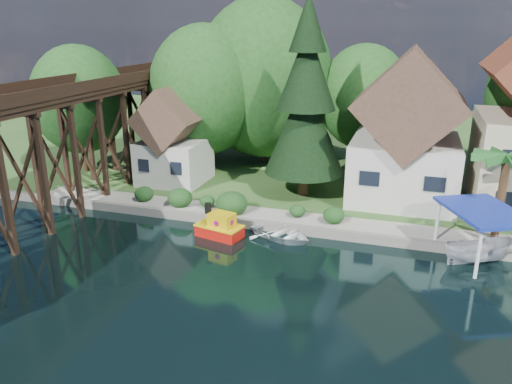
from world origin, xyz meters
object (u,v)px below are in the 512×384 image
Objects in this scene: conifer at (306,102)px; palm_tree at (507,161)px; boat_white_a at (281,232)px; tugboat at (220,227)px; shed at (174,142)px; trestle_bridge at (40,145)px; boat_canopy at (479,240)px; house_left at (406,137)px.

conifer is 13.91m from palm_tree.
tugboat is at bearing 125.55° from boat_white_a.
boat_white_a is (11.07, -7.47, -3.39)m from shed.
tugboat is (7.27, -8.39, -3.18)m from shed.
trestle_bridge reaches higher than boat_canopy.
boat_white_a is 0.69× the size of boat_canopy.
conifer reaches higher than tugboat.
boat_canopy is (11.50, 0.04, 0.96)m from boat_white_a.
house_left is 18.11m from shed.
trestle_bridge is 25.42m from house_left.
shed is at bearing 61.81° from trestle_bridge.
shed is at bearing 161.78° from boat_canopy.
shed is 2.42× the size of tugboat.
shed is 24.28m from palm_tree.
conifer is (10.82, -0.02, 3.70)m from shed.
boat_white_a is (-6.93, -8.97, -4.71)m from house_left.
trestle_bridge is 10.69m from shed.
conifer is 4.50× the size of tugboat.
conifer is at bearing -0.09° from shed.
trestle_bridge is 7.29× the size of boat_canopy.
trestle_bridge is 18.49m from conifer.
boat_canopy is at bearing -113.07° from palm_tree.
house_left is 2.63× the size of boat_white_a.
conifer reaches higher than palm_tree.
boat_canopy is (-1.23, -2.89, -3.98)m from palm_tree.
boat_canopy is at bearing 3.94° from trestle_bridge.
boat_white_a is at bearing -179.80° from boat_canopy.
trestle_bridge is at bearing -176.06° from boat_canopy.
palm_tree is 0.92× the size of boat_canopy.
trestle_bridge is 13.18m from tugboat.
house_left is 8.37m from palm_tree.
palm_tree is at bearing 66.93° from boat_canopy.
conifer is 15.18m from boat_canopy.
conifer reaches higher than house_left.
house_left is at bearing 11.94° from conifer.
house_left reaches higher than tugboat.
shed is 11.55m from tugboat.
trestle_bridge is 5.63× the size of shed.
conifer is at bearing 23.74° from boat_white_a.
tugboat is 0.54× the size of boat_canopy.
house_left is 15.27m from tugboat.
house_left is at bearing 42.69° from tugboat.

